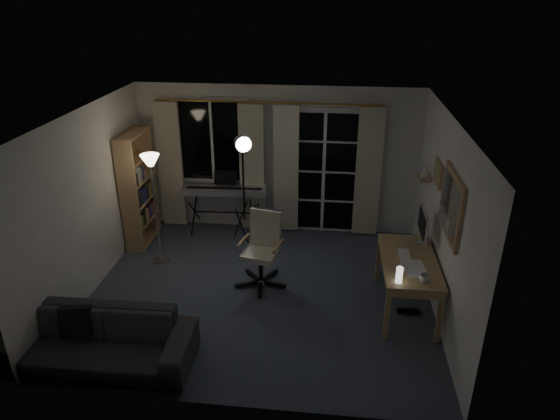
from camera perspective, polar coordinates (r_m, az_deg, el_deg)
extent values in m
cube|color=#353F4E|center=(6.83, -2.24, -9.44)|extent=(4.50, 4.00, 0.02)
cube|color=white|center=(8.15, -7.72, 7.89)|extent=(1.20, 0.06, 1.40)
cube|color=black|center=(8.13, -7.77, 7.83)|extent=(1.10, 0.02, 1.30)
cube|color=white|center=(8.12, -7.78, 7.81)|extent=(0.04, 0.03, 1.30)
cube|color=white|center=(8.07, 5.02, 4.29)|extent=(1.32, 0.06, 2.11)
cube|color=black|center=(8.05, 2.87, 4.31)|extent=(0.55, 0.02, 1.95)
cube|color=black|center=(8.04, 7.15, 4.11)|extent=(0.55, 0.02, 1.95)
cube|color=white|center=(8.03, 5.01, 4.19)|extent=(0.05, 0.04, 2.05)
cube|color=white|center=(8.21, 4.89, 1.08)|extent=(1.15, 0.03, 0.03)
cube|color=white|center=(8.02, 5.02, 4.35)|extent=(1.15, 0.03, 0.03)
cube|color=white|center=(7.87, 5.15, 7.78)|extent=(1.15, 0.03, 0.03)
cylinder|color=gold|center=(7.75, -1.51, 12.19)|extent=(3.50, 0.03, 0.03)
cube|color=beige|center=(8.39, -12.38, 4.98)|extent=(0.40, 0.07, 2.10)
cube|color=beige|center=(8.06, -3.21, 4.74)|extent=(0.40, 0.07, 2.10)
cube|color=beige|center=(7.99, 0.70, 4.59)|extent=(0.40, 0.07, 2.10)
cube|color=beige|center=(7.98, 10.05, 4.17)|extent=(0.40, 0.07, 2.10)
cube|color=tan|center=(7.69, -16.90, 1.20)|extent=(0.29, 0.03, 1.80)
cube|color=tan|center=(8.38, -14.96, 3.38)|extent=(0.29, 0.03, 1.80)
cube|color=tan|center=(8.08, -16.75, 2.36)|extent=(0.04, 0.81, 1.80)
cube|color=tan|center=(8.39, -15.21, -3.17)|extent=(0.30, 0.81, 0.02)
cube|color=tan|center=(8.24, -15.46, -1.13)|extent=(0.30, 0.81, 0.02)
cube|color=tan|center=(8.11, -15.73, 1.05)|extent=(0.30, 0.81, 0.02)
cube|color=tan|center=(7.98, -16.01, 3.29)|extent=(0.30, 0.81, 0.02)
cube|color=tan|center=(7.87, -16.29, 5.61)|extent=(0.30, 0.81, 0.02)
cube|color=tan|center=(7.76, -16.63, 8.30)|extent=(0.30, 0.81, 0.02)
cube|color=silver|center=(7.91, -16.24, -1.34)|extent=(0.20, 0.06, 0.23)
cube|color=olive|center=(7.99, -16.00, -1.22)|extent=(0.20, 0.04, 0.18)
cube|color=#343434|center=(8.05, -15.83, -0.91)|extent=(0.20, 0.04, 0.21)
cube|color=olive|center=(8.09, -15.69, -0.51)|extent=(0.20, 0.04, 0.27)
cube|color=silver|center=(8.16, -15.51, -0.50)|extent=(0.20, 0.05, 0.21)
cube|color=#A22E37|center=(8.23, -15.32, -0.23)|extent=(0.20, 0.04, 0.22)
cube|color=#343A9D|center=(8.29, -15.17, -0.03)|extent=(0.20, 0.05, 0.22)
cube|color=olive|center=(8.36, -14.99, 0.16)|extent=(0.20, 0.03, 0.21)
cube|color=#A22E37|center=(8.41, -14.85, 0.36)|extent=(0.20, 0.05, 0.21)
cube|color=#343434|center=(8.48, -14.68, 0.66)|extent=(0.20, 0.03, 0.24)
cube|color=#343A9D|center=(7.77, -16.54, 0.98)|extent=(0.20, 0.03, 0.25)
cube|color=#343434|center=(7.82, -16.37, 1.15)|extent=(0.20, 0.06, 0.24)
cube|color=#343434|center=(7.90, -16.13, 1.29)|extent=(0.20, 0.04, 0.21)
cube|color=#343A9D|center=(7.97, -15.96, 1.44)|extent=(0.20, 0.03, 0.19)
cube|color=#343A9D|center=(8.02, -15.81, 1.67)|extent=(0.20, 0.04, 0.21)
cube|color=#343434|center=(8.07, -15.67, 1.98)|extent=(0.20, 0.03, 0.25)
cube|color=#343434|center=(8.13, -15.49, 2.00)|extent=(0.20, 0.05, 0.20)
cube|color=#A8903F|center=(8.20, -15.32, 2.24)|extent=(0.20, 0.04, 0.21)
cube|color=olive|center=(8.26, -15.16, 2.47)|extent=(0.20, 0.03, 0.22)
cube|color=#343434|center=(8.32, -15.02, 2.59)|extent=(0.20, 0.03, 0.21)
cube|color=#A22E37|center=(7.64, -16.84, 3.35)|extent=(0.20, 0.04, 0.25)
cube|color=#343434|center=(7.71, -16.64, 3.33)|extent=(0.20, 0.03, 0.19)
cube|color=silver|center=(7.75, -16.51, 3.75)|extent=(0.20, 0.03, 0.27)
cube|color=silver|center=(7.81, -16.34, 3.84)|extent=(0.20, 0.03, 0.25)
cube|color=olive|center=(7.88, -16.15, 3.86)|extent=(0.20, 0.03, 0.20)
cube|color=#343A9D|center=(7.93, -15.99, 4.05)|extent=(0.20, 0.04, 0.21)
cylinder|color=#B2B2B7|center=(7.74, -13.40, -5.56)|extent=(0.29, 0.29, 0.03)
cylinder|color=#B2B2B7|center=(7.38, -13.98, -0.31)|extent=(0.03, 0.03, 1.54)
cone|color=#FFE5B2|center=(7.10, -14.63, 5.52)|extent=(0.31, 0.31, 0.16)
cylinder|color=black|center=(8.35, -9.74, -0.16)|extent=(0.06, 0.66, 0.59)
cylinder|color=black|center=(8.35, -9.74, -0.16)|extent=(0.06, 0.66, 0.59)
cylinder|color=black|center=(8.17, -2.59, -0.38)|extent=(0.06, 0.66, 0.59)
cylinder|color=black|center=(8.17, -2.59, -0.38)|extent=(0.06, 0.66, 0.59)
cylinder|color=black|center=(8.25, -6.20, -0.27)|extent=(1.05, 0.07, 0.03)
cube|color=silver|center=(8.09, -6.33, 2.29)|extent=(1.37, 0.40, 0.09)
cube|color=white|center=(8.00, -6.44, 2.30)|extent=(1.26, 0.20, 0.02)
cube|color=black|center=(8.03, -6.39, 2.48)|extent=(1.22, 0.14, 0.01)
cube|color=black|center=(8.12, -6.26, 3.73)|extent=(0.37, 0.09, 0.23)
cylinder|color=black|center=(7.93, -3.19, -1.51)|extent=(0.12, 0.27, 0.73)
cylinder|color=black|center=(7.99, -4.62, -1.34)|extent=(0.29, 0.07, 0.73)
cylinder|color=black|center=(7.80, -4.33, -1.99)|extent=(0.19, 0.23, 0.73)
cylinder|color=black|center=(7.62, -4.21, 3.22)|extent=(0.04, 0.04, 1.26)
cylinder|color=silver|center=(7.36, -4.27, 7.61)|extent=(0.27, 0.21, 0.24)
cylinder|color=white|center=(7.29, -4.16, 7.44)|extent=(0.20, 0.10, 0.21)
cube|color=black|center=(6.90, -0.51, -8.48)|extent=(0.31, 0.11, 0.04)
cylinder|color=black|center=(6.89, 0.11, -8.73)|extent=(0.06, 0.06, 0.05)
cube|color=black|center=(7.11, -1.11, -7.43)|extent=(0.20, 0.29, 0.04)
cylinder|color=black|center=(7.17, -0.72, -7.30)|extent=(0.06, 0.06, 0.05)
cube|color=black|center=(7.12, -3.14, -7.41)|extent=(0.24, 0.26, 0.04)
cylinder|color=black|center=(7.18, -3.48, -7.27)|extent=(0.06, 0.06, 0.05)
cube|color=black|center=(6.92, -3.91, -8.44)|extent=(0.30, 0.17, 0.04)
cylinder|color=black|center=(6.92, -4.54, -8.68)|extent=(0.06, 0.06, 0.05)
cube|color=black|center=(6.79, -2.27, -9.15)|extent=(0.08, 0.31, 0.04)
cylinder|color=black|center=(6.73, -2.30, -9.65)|extent=(0.06, 0.06, 0.05)
cylinder|color=black|center=(6.84, -2.22, -6.56)|extent=(0.07, 0.07, 0.39)
cube|color=beige|center=(6.74, -2.25, -5.01)|extent=(0.53, 0.53, 0.08)
cube|color=beige|center=(6.78, -1.65, -2.02)|extent=(0.44, 0.21, 0.51)
cube|color=black|center=(6.80, -1.54, -1.74)|extent=(0.42, 0.18, 0.47)
cylinder|color=tan|center=(6.76, -4.22, -3.44)|extent=(0.12, 0.39, 0.04)
cylinder|color=tan|center=(6.60, -0.16, -4.10)|extent=(0.12, 0.39, 0.04)
cube|color=#A68A55|center=(6.35, 14.56, -5.64)|extent=(0.68, 1.35, 0.04)
cube|color=#A68A55|center=(6.38, 14.50, -6.17)|extent=(0.64, 1.31, 0.10)
cube|color=#A68A55|center=(5.97, 12.12, -11.58)|extent=(0.06, 0.06, 0.68)
cube|color=#A68A55|center=(6.07, 17.80, -11.63)|extent=(0.06, 0.06, 0.68)
cube|color=#A68A55|center=(7.03, 11.20, -5.53)|extent=(0.06, 0.06, 0.68)
cube|color=#A68A55|center=(7.11, 15.97, -5.67)|extent=(0.06, 0.06, 0.68)
cube|color=silver|center=(6.76, 15.81, -3.60)|extent=(0.17, 0.12, 0.01)
cube|color=silver|center=(6.70, 15.93, -2.64)|extent=(0.04, 0.03, 0.21)
cube|color=silver|center=(6.63, 16.08, -1.47)|extent=(0.04, 0.52, 0.33)
cube|color=black|center=(6.63, 15.92, -1.46)|extent=(0.01, 0.48, 0.29)
cube|color=white|center=(6.36, 14.10, -5.22)|extent=(0.14, 0.40, 0.02)
cube|color=white|center=(6.11, 13.98, -6.53)|extent=(0.06, 0.10, 0.02)
cube|color=white|center=(6.22, 15.19, -6.16)|extent=(0.25, 0.32, 0.01)
cube|color=white|center=(6.05, 15.17, -7.08)|extent=(0.21, 0.16, 0.00)
cube|color=black|center=(5.91, 13.52, -7.06)|extent=(0.05, 0.04, 0.11)
cylinder|color=white|center=(5.81, 13.47, -7.23)|extent=(0.08, 0.08, 0.19)
cube|color=black|center=(6.63, 14.46, -11.14)|extent=(0.29, 0.08, 0.05)
imported|color=silver|center=(5.90, 16.19, -7.44)|extent=(0.12, 0.09, 0.12)
cube|color=tan|center=(5.86, 19.00, 0.51)|extent=(0.04, 0.94, 0.74)
cube|color=white|center=(5.86, 18.81, 0.51)|extent=(0.01, 0.84, 0.64)
cube|color=tan|center=(6.66, 17.64, 4.03)|extent=(0.03, 0.42, 0.32)
cube|color=#4F9E62|center=(6.66, 17.51, 4.03)|extent=(0.00, 0.36, 0.26)
cube|color=tan|center=(7.20, 16.18, 3.58)|extent=(0.16, 0.30, 0.02)
cone|color=beige|center=(7.17, 16.26, 4.26)|extent=(0.12, 0.12, 0.15)
imported|color=#28282A|center=(5.82, -20.03, -13.16)|extent=(2.01, 0.63, 0.78)
cube|color=black|center=(5.96, -22.32, -11.71)|extent=(0.36, 0.24, 0.35)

